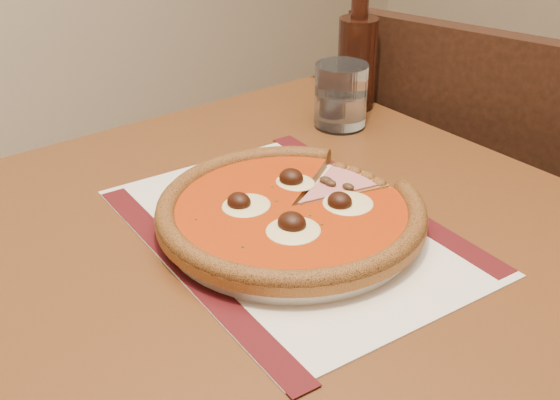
# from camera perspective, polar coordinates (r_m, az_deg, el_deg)

# --- Properties ---
(table) EXTENTS (0.96, 0.96, 0.75)m
(table) POSITION_cam_1_polar(r_m,az_deg,el_deg) (0.92, -0.79, -7.69)
(table) COLOR #5D3116
(table) RESTS_ON ground
(chair_far) EXTENTS (0.44, 0.44, 0.90)m
(chair_far) POSITION_cam_1_polar(r_m,az_deg,el_deg) (1.42, 14.83, -0.84)
(chair_far) COLOR black
(chair_far) RESTS_ON ground
(placemat) EXTENTS (0.52, 0.44, 0.00)m
(placemat) POSITION_cam_1_polar(r_m,az_deg,el_deg) (0.85, 0.88, -2.47)
(placemat) COLOR beige
(placemat) RESTS_ON table
(plate) EXTENTS (0.30, 0.30, 0.02)m
(plate) POSITION_cam_1_polar(r_m,az_deg,el_deg) (0.85, 0.89, -1.90)
(plate) COLOR white
(plate) RESTS_ON placemat
(pizza) EXTENTS (0.32, 0.32, 0.04)m
(pizza) POSITION_cam_1_polar(r_m,az_deg,el_deg) (0.84, 0.90, -0.74)
(pizza) COLOR #A66428
(pizza) RESTS_ON plate
(ham_slice) EXTENTS (0.09, 0.13, 0.02)m
(ham_slice) POSITION_cam_1_polar(r_m,az_deg,el_deg) (0.88, 4.65, 0.70)
(ham_slice) COLOR #A66428
(ham_slice) RESTS_ON plate
(water_glass) EXTENTS (0.10, 0.10, 0.10)m
(water_glass) POSITION_cam_1_polar(r_m,az_deg,el_deg) (1.13, 4.97, 8.45)
(water_glass) COLOR white
(water_glass) RESTS_ON table
(bottle) EXTENTS (0.07, 0.07, 0.22)m
(bottle) POSITION_cam_1_polar(r_m,az_deg,el_deg) (1.20, 6.28, 11.39)
(bottle) COLOR #34150D
(bottle) RESTS_ON table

